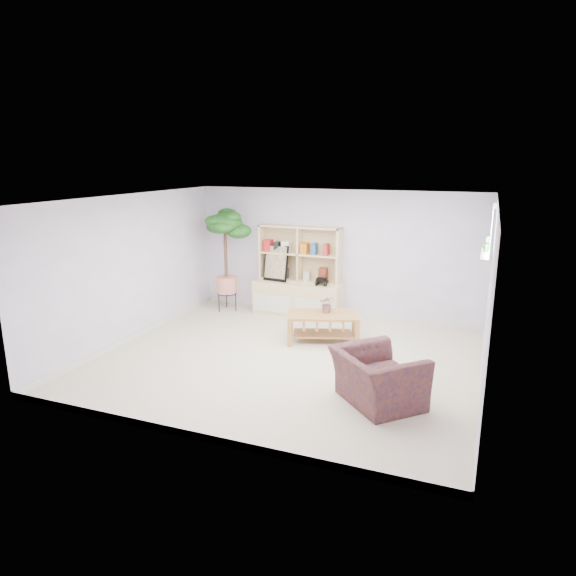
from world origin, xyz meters
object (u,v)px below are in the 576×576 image
(coffee_table, at_px, (323,327))
(armchair, at_px, (378,374))
(floor_tree, at_px, (226,261))
(storage_unit, at_px, (298,271))

(coffee_table, bearing_deg, armchair, -74.75)
(floor_tree, xyz_separation_m, armchair, (3.62, -2.90, -0.63))
(floor_tree, height_order, armchair, floor_tree)
(storage_unit, xyz_separation_m, floor_tree, (-1.41, -0.26, 0.15))
(storage_unit, distance_m, floor_tree, 1.44)
(storage_unit, height_order, floor_tree, floor_tree)
(floor_tree, bearing_deg, armchair, -38.66)
(storage_unit, height_order, armchair, storage_unit)
(storage_unit, height_order, coffee_table, storage_unit)
(coffee_table, xyz_separation_m, armchair, (1.30, -1.89, 0.14))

